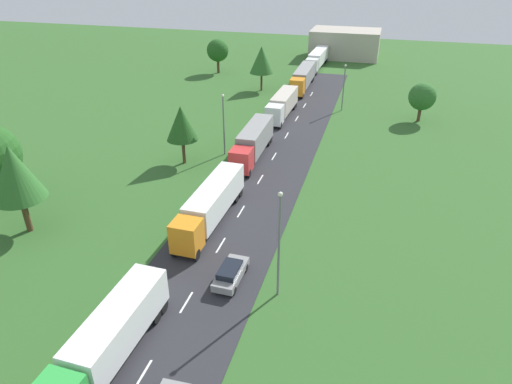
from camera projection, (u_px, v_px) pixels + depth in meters
The scene contains 18 objects.
road at pixel (203, 276), 37.58m from camera, with size 10.00×140.00×0.06m, color #2B2B30.
lane_marking_centre at pixel (174, 323), 32.79m from camera, with size 0.16×119.49×0.01m.
truck_lead at pixel (109, 338), 28.95m from camera, with size 2.76×11.79×3.41m.
truck_second at pixel (211, 203), 44.00m from camera, with size 2.73×13.25×3.49m.
truck_third at pixel (253, 141), 57.71m from camera, with size 2.66×12.61×3.75m.
truck_fourth at pixel (282, 104), 71.55m from camera, with size 2.69×11.96×3.49m.
truck_fifth at pixel (303, 77), 85.92m from camera, with size 2.66×14.63×3.61m.
truck_sixth at pixel (317, 58), 100.57m from camera, with size 2.89×14.81×3.55m.
car_third at pixel (231, 273), 36.63m from camera, with size 1.87×4.41×1.47m.
lamppost_second at pixel (279, 241), 33.26m from camera, with size 0.36×0.36×9.08m.
lamppost_third at pixel (224, 122), 57.44m from camera, with size 0.36×0.36×7.98m.
lamppost_fourth at pixel (344, 85), 73.34m from camera, with size 0.36×0.36×7.54m.
tree_birch at pixel (262, 60), 83.17m from camera, with size 4.36×4.36×8.04m.
tree_maple at pixel (181, 123), 54.74m from camera, with size 3.82×3.82×7.33m.
tree_pine at pixel (14, 173), 40.75m from camera, with size 4.70×4.70×8.72m.
tree_elm at pixel (218, 51), 95.38m from camera, with size 4.55×4.55×6.95m.
tree_ash at pixel (422, 97), 69.00m from camera, with size 4.10×4.10×5.91m.
distant_building at pixel (345, 44), 109.81m from camera, with size 16.08×10.58×6.39m, color #B2A899.
Camera 1 is at (12.26, -2.98, 23.99)m, focal length 32.04 mm.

